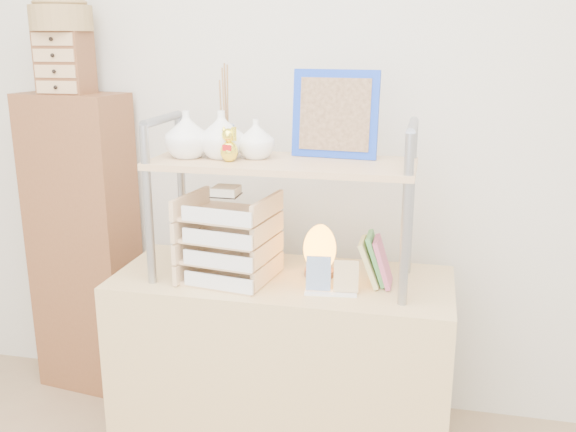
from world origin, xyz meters
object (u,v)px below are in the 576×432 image
desk (282,371)px  letter_tray (228,243)px  cabinet (84,246)px  salt_lamp (320,250)px

desk → letter_tray: letter_tray is taller
cabinet → letter_tray: 0.95m
desk → letter_tray: bearing=-159.0°
cabinet → salt_lamp: bearing=-8.3°
cabinet → salt_lamp: (1.13, -0.33, 0.17)m
cabinet → letter_tray: bearing=-20.2°
desk → cabinet: 1.11m
desk → cabinet: size_ratio=0.89×
letter_tray → salt_lamp: (0.30, 0.11, -0.04)m
letter_tray → salt_lamp: letter_tray is taller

